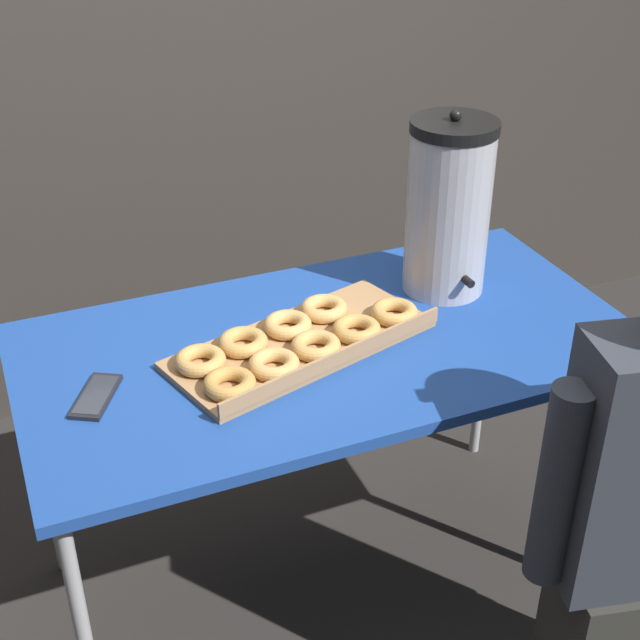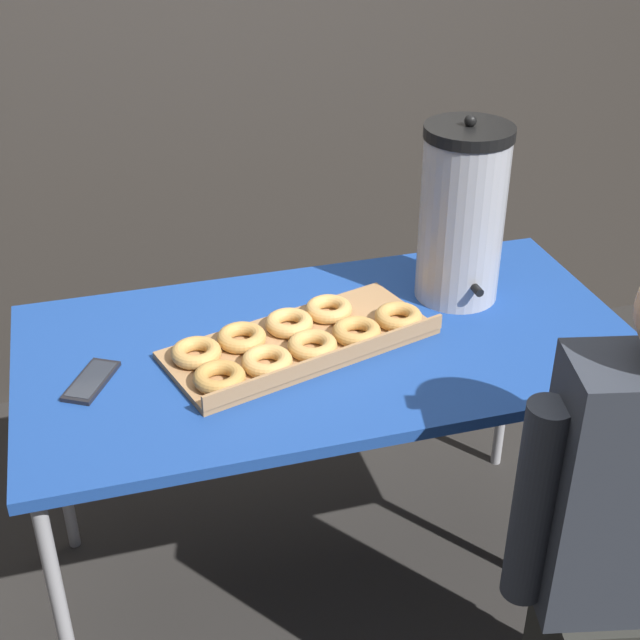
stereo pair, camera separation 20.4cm
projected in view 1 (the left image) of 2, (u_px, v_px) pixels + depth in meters
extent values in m
plane|color=#2D2B28|center=(327.00, 577.00, 2.48)|extent=(12.00, 12.00, 0.00)
cube|color=#1E479E|center=(328.00, 345.00, 2.08)|extent=(1.43, 0.74, 0.03)
cylinder|color=#ADADB2|center=(621.00, 485.00, 2.25)|extent=(0.03, 0.03, 0.75)
cylinder|color=#ADADB2|center=(43.00, 462.00, 2.32)|extent=(0.03, 0.03, 0.75)
cylinder|color=#ADADB2|center=(484.00, 355.00, 2.76)|extent=(0.03, 0.03, 0.75)
cube|color=tan|center=(301.00, 344.00, 2.05)|extent=(0.67, 0.42, 0.02)
cube|color=tan|center=(337.00, 359.00, 1.95)|extent=(0.60, 0.18, 0.04)
torus|color=#CE964A|center=(230.00, 384.00, 1.87)|extent=(0.16, 0.16, 0.03)
torus|color=#E6AE62|center=(274.00, 364.00, 1.93)|extent=(0.12, 0.12, 0.03)
torus|color=#E0A85B|center=(316.00, 346.00, 2.00)|extent=(0.16, 0.16, 0.03)
torus|color=tan|center=(357.00, 329.00, 2.06)|extent=(0.15, 0.15, 0.03)
torus|color=tan|center=(394.00, 312.00, 2.12)|extent=(0.13, 0.13, 0.03)
torus|color=tan|center=(200.00, 361.00, 1.95)|extent=(0.15, 0.15, 0.03)
torus|color=tan|center=(243.00, 342.00, 2.01)|extent=(0.14, 0.14, 0.03)
torus|color=#E7AE62|center=(288.00, 325.00, 2.07)|extent=(0.15, 0.15, 0.03)
torus|color=#E6AE61|center=(324.00, 309.00, 2.14)|extent=(0.15, 0.15, 0.03)
cylinder|color=#B7B7BC|center=(448.00, 213.00, 2.19)|extent=(0.21, 0.21, 0.41)
cylinder|color=black|center=(455.00, 126.00, 2.08)|extent=(0.21, 0.21, 0.03)
sphere|color=black|center=(456.00, 115.00, 2.07)|extent=(0.03, 0.03, 0.03)
cylinder|color=black|center=(466.00, 280.00, 2.18)|extent=(0.02, 0.05, 0.02)
cube|color=black|center=(96.00, 396.00, 1.88)|extent=(0.14, 0.17, 0.01)
cube|color=#2D333D|center=(96.00, 394.00, 1.87)|extent=(0.12, 0.15, 0.00)
cylinder|color=#333842|center=(558.00, 487.00, 1.71)|extent=(0.08, 0.08, 0.46)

